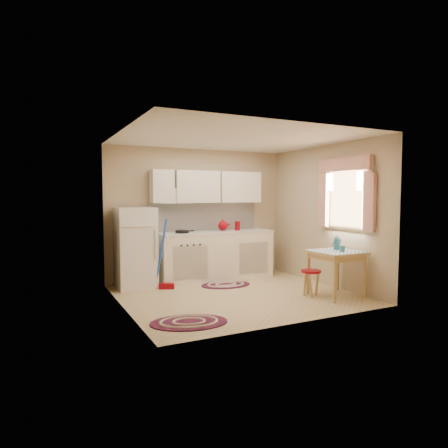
{
  "coord_description": "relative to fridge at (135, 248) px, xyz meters",
  "views": [
    {
      "loc": [
        -2.99,
        -5.6,
        1.59
      ],
      "look_at": [
        -0.1,
        0.25,
        1.14
      ],
      "focal_mm": 32.0,
      "sensor_mm": 36.0,
      "label": 1
    }
  ],
  "objects": [
    {
      "name": "stool",
      "position": [
        2.35,
        -1.85,
        -0.49
      ],
      "size": [
        0.41,
        0.41,
        0.42
      ],
      "primitive_type": "cylinder",
      "rotation": [
        0.0,
        0.0,
        0.33
      ],
      "color": "maroon",
      "rests_on": "ground"
    },
    {
      "name": "red_canister",
      "position": [
        2.04,
        0.05,
        0.3
      ],
      "size": [
        0.12,
        0.12,
        0.16
      ],
      "primitive_type": "cylinder",
      "rotation": [
        0.0,
        0.0,
        -0.24
      ],
      "color": "maroon",
      "rests_on": "countertop"
    },
    {
      "name": "rug_center",
      "position": [
        1.48,
        -0.55,
        -0.69
      ],
      "size": [
        0.95,
        0.68,
        0.02
      ],
      "primitive_type": null,
      "rotation": [
        0.0,
        0.0,
        -0.09
      ],
      "color": "maroon",
      "rests_on": "ground"
    },
    {
      "name": "broom",
      "position": [
        0.45,
        -0.35,
        -0.1
      ],
      "size": [
        0.3,
        0.23,
        1.2
      ],
      "primitive_type": null,
      "rotation": [
        0.0,
        0.0,
        -0.43
      ],
      "color": "blue",
      "rests_on": "ground"
    },
    {
      "name": "base_cabinets",
      "position": [
        1.56,
        0.05,
        -0.26
      ],
      "size": [
        2.25,
        0.6,
        0.88
      ],
      "primitive_type": "cube",
      "color": "white",
      "rests_on": "ground"
    },
    {
      "name": "rug_left",
      "position": [
        0.12,
        -2.25,
        -0.69
      ],
      "size": [
        1.12,
        0.88,
        0.02
      ],
      "primitive_type": null,
      "rotation": [
        0.0,
        0.0,
        -0.25
      ],
      "color": "maroon",
      "rests_on": "ground"
    },
    {
      "name": "coffee_pot",
      "position": [
        2.83,
        -1.9,
        0.14
      ],
      "size": [
        0.13,
        0.11,
        0.25
      ],
      "primitive_type": null,
      "rotation": [
        0.0,
        0.0,
        -0.06
      ],
      "color": "teal",
      "rests_on": "table"
    },
    {
      "name": "fridge",
      "position": [
        0.0,
        0.0,
        0.0
      ],
      "size": [
        0.65,
        0.6,
        1.4
      ],
      "primitive_type": "cube",
      "color": "white",
      "rests_on": "ground"
    },
    {
      "name": "frying_pan",
      "position": [
        0.86,
        0.0,
        0.24
      ],
      "size": [
        0.3,
        0.3,
        0.05
      ],
      "primitive_type": "cylinder",
      "rotation": [
        0.0,
        0.0,
        0.22
      ],
      "color": "black",
      "rests_on": "countertop"
    },
    {
      "name": "countertop",
      "position": [
        1.56,
        0.05,
        0.2
      ],
      "size": [
        2.27,
        0.62,
        0.04
      ],
      "primitive_type": "cube",
      "color": "silver",
      "rests_on": "base_cabinets"
    },
    {
      "name": "mug",
      "position": [
        2.74,
        -2.12,
        0.07
      ],
      "size": [
        0.08,
        0.08,
        0.1
      ],
      "primitive_type": "cylinder",
      "rotation": [
        0.0,
        0.0,
        0.1
      ],
      "color": "teal",
      "rests_on": "table"
    },
    {
      "name": "red_kettle",
      "position": [
        1.72,
        0.05,
        0.33
      ],
      "size": [
        0.23,
        0.21,
        0.21
      ],
      "primitive_type": null,
      "rotation": [
        0.0,
        0.0,
        0.1
      ],
      "color": "maroon",
      "rests_on": "countertop"
    },
    {
      "name": "table",
      "position": [
        2.72,
        -2.02,
        -0.34
      ],
      "size": [
        0.72,
        0.72,
        0.72
      ],
      "primitive_type": "cube",
      "color": "tan",
      "rests_on": "ground"
    },
    {
      "name": "room_shell",
      "position": [
        1.48,
        -1.01,
        0.9
      ],
      "size": [
        3.64,
        3.6,
        2.52
      ],
      "color": "tan",
      "rests_on": "ground"
    }
  ]
}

